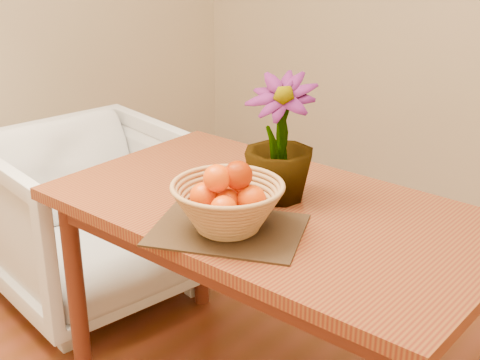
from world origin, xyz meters
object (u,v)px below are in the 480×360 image
Objects in this scene: wicker_basket at (228,208)px; armchair at (91,209)px; potted_plant at (279,139)px; table at (273,231)px.

armchair is at bearing 163.72° from wicker_basket.
armchair is (-1.01, 0.02, -0.54)m from potted_plant.
table is at bearing -85.13° from armchair.
potted_plant is 1.14m from armchair.
armchair is (-1.04, 0.30, -0.41)m from wicker_basket.
table is 1.07m from armchair.
table is at bearing -81.85° from potted_plant.
potted_plant is at bearing 114.00° from table.
table is 1.71× the size of armchair.
wicker_basket is 0.31m from potted_plant.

